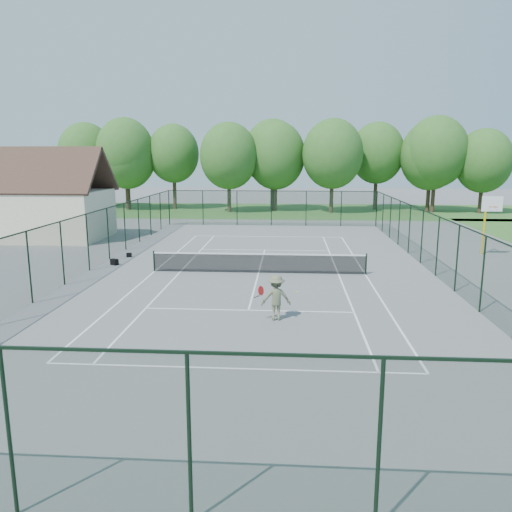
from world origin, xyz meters
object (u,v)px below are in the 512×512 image
at_px(tennis_net, 259,262).
at_px(basketball_goal, 489,214).
at_px(sports_bag_a, 114,262).
at_px(tennis_player, 276,297).

xyz_separation_m(tennis_net, basketball_goal, (13.46, 5.43, 1.99)).
distance_m(basketball_goal, sports_bag_a, 22.12).
bearing_deg(basketball_goal, tennis_net, -158.02).
distance_m(sports_bag_a, tennis_player, 12.84).
xyz_separation_m(tennis_net, sports_bag_a, (-8.15, 1.42, -0.41)).
height_order(basketball_goal, tennis_player, basketball_goal).
bearing_deg(tennis_net, tennis_player, -81.56).
bearing_deg(sports_bag_a, tennis_net, 12.29).
height_order(basketball_goal, sports_bag_a, basketball_goal).
relative_size(sports_bag_a, tennis_player, 0.24).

